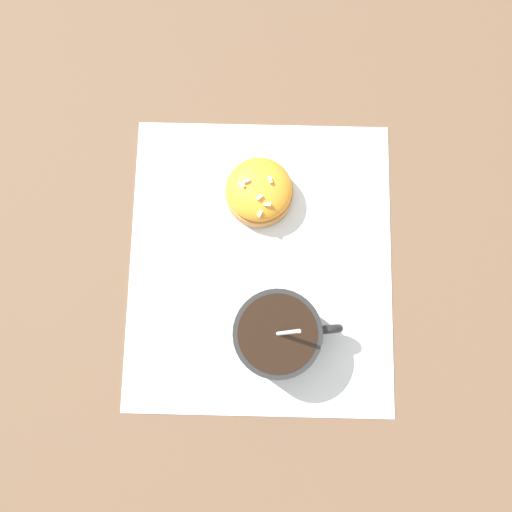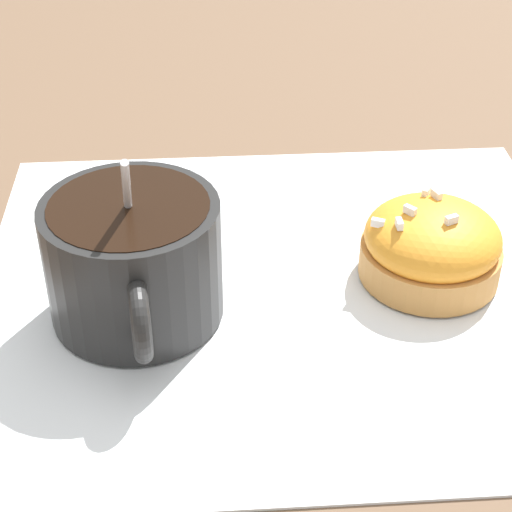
{
  "view_description": "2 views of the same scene",
  "coord_description": "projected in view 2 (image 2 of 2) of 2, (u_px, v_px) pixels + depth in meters",
  "views": [
    {
      "loc": [
        -0.09,
        0.01,
        0.56
      ],
      "look_at": [
        0.0,
        0.01,
        0.04
      ],
      "focal_mm": 35.0,
      "sensor_mm": 36.0,
      "label": 1
    },
    {
      "loc": [
        -0.06,
        -0.37,
        0.29
      ],
      "look_at": [
        -0.02,
        -0.02,
        0.04
      ],
      "focal_mm": 60.0,
      "sensor_mm": 36.0,
      "label": 2
    }
  ],
  "objects": [
    {
      "name": "coffee_cup",
      "position": [
        133.0,
        256.0,
        0.43
      ],
      "size": [
        0.09,
        0.11,
        0.1
      ],
      "color": "black",
      "rests_on": "paper_napkin"
    },
    {
      "name": "frosted_pastry",
      "position": [
        431.0,
        245.0,
        0.46
      ],
      "size": [
        0.08,
        0.08,
        0.05
      ],
      "color": "#C18442",
      "rests_on": "paper_napkin"
    },
    {
      "name": "ground_plane",
      "position": [
        286.0,
        287.0,
        0.47
      ],
      "size": [
        3.0,
        3.0,
        0.0
      ],
      "primitive_type": "plane",
      "color": "brown"
    },
    {
      "name": "paper_napkin",
      "position": [
        286.0,
        285.0,
        0.47
      ],
      "size": [
        0.35,
        0.31,
        0.0
      ],
      "color": "white",
      "rests_on": "ground_plane"
    }
  ]
}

